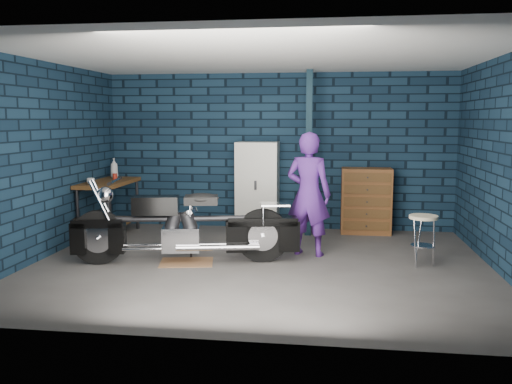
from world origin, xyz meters
TOP-DOWN VIEW (x-y plane):
  - ground at (0.00, 0.00)m, footprint 6.00×6.00m
  - room_walls at (0.00, 0.55)m, footprint 6.02×5.01m
  - support_post at (0.55, 1.95)m, footprint 0.10×0.10m
  - workbench at (-2.68, 1.44)m, footprint 0.60×1.40m
  - drip_mat at (-0.99, -0.03)m, footprint 0.79×0.65m
  - motorcycle at (-0.99, -0.03)m, footprint 2.66×1.17m
  - person at (0.61, 0.63)m, footprint 0.72×0.57m
  - storage_bin at (-2.66, 0.94)m, footprint 0.48×0.34m
  - locker at (-0.33, 2.23)m, footprint 0.71×0.51m
  - tool_chest at (1.51, 2.23)m, footprint 0.82×0.46m
  - shop_stool at (2.12, 0.25)m, footprint 0.47×0.47m
  - cup_a at (-2.77, 0.98)m, footprint 0.13×0.13m
  - mug_red at (-2.66, 1.66)m, footprint 0.09×0.09m
  - bottle at (-2.78, 1.94)m, footprint 0.15×0.15m

SIDE VIEW (x-z plane):
  - ground at x=0.00m, z-range 0.00..0.00m
  - drip_mat at x=-0.99m, z-range 0.00..0.01m
  - storage_bin at x=-2.66m, z-range 0.00..0.30m
  - shop_stool at x=2.12m, z-range 0.00..0.67m
  - workbench at x=-2.68m, z-range 0.00..0.91m
  - tool_chest at x=1.51m, z-range 0.00..1.10m
  - motorcycle at x=-0.99m, z-range 0.00..1.13m
  - locker at x=-0.33m, z-range 0.00..1.53m
  - person at x=0.61m, z-range 0.00..1.74m
  - cup_a at x=-2.77m, z-range 0.91..1.01m
  - mug_red at x=-2.66m, z-range 0.91..1.01m
  - bottle at x=-2.78m, z-range 0.91..1.25m
  - support_post at x=0.55m, z-range 0.00..2.70m
  - room_walls at x=0.00m, z-range 0.55..3.26m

